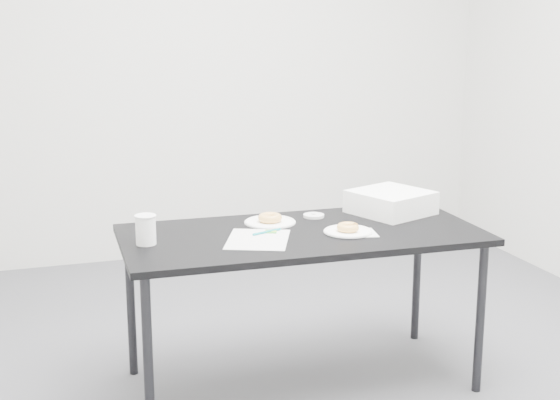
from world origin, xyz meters
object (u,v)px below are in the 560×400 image
object	(u,v)px
table	(302,243)
donut_near	(348,227)
pen	(267,232)
bakery_box	(391,202)
plate_near	(348,232)
donut_far	(270,218)
coffee_cup	(146,230)
plate_far	(270,222)
scorecard	(258,239)

from	to	relation	value
table	donut_near	world-z (taller)	donut_near
pen	bakery_box	bearing A→B (deg)	-6.65
plate_near	donut_far	bearing A→B (deg)	135.63
table	bakery_box	size ratio (longest dim) A/B	4.88
plate_near	coffee_cup	bearing A→B (deg)	173.69
table	plate_near	size ratio (longest dim) A/B	7.46
plate_near	table	bearing A→B (deg)	156.10
table	donut_near	size ratio (longest dim) A/B	15.89
donut_far	coffee_cup	world-z (taller)	coffee_cup
pen	bakery_box	xyz separation A→B (m)	(0.64, 0.16, 0.04)
plate_near	plate_far	distance (m)	0.37
table	pen	distance (m)	0.16
table	coffee_cup	distance (m)	0.66
plate_near	plate_far	bearing A→B (deg)	135.63
donut_near	coffee_cup	world-z (taller)	coffee_cup
pen	coffee_cup	distance (m)	0.50
plate_far	coffee_cup	xyz separation A→B (m)	(-0.56, -0.16, 0.06)
plate_near	donut_far	size ratio (longest dim) A/B	1.93
donut_far	table	bearing A→B (deg)	-64.53
table	coffee_cup	world-z (taller)	coffee_cup
table	bakery_box	bearing A→B (deg)	20.76
coffee_cup	plate_far	bearing A→B (deg)	16.18
plate_far	coffee_cup	world-z (taller)	coffee_cup
plate_near	coffee_cup	size ratio (longest dim) A/B	1.69
pen	plate_near	size ratio (longest dim) A/B	0.70
plate_far	donut_far	size ratio (longest dim) A/B	2.13
table	plate_near	xyz separation A→B (m)	(0.18, -0.08, 0.06)
table	bakery_box	world-z (taller)	bakery_box
table	scorecard	size ratio (longest dim) A/B	4.95
plate_near	coffee_cup	xyz separation A→B (m)	(-0.83, 0.09, 0.05)
table	plate_near	world-z (taller)	plate_near
donut_far	pen	bearing A→B (deg)	-111.84
pen	table	bearing A→B (deg)	-27.00
scorecard	plate_far	size ratio (longest dim) A/B	1.37
scorecard	donut_far	world-z (taller)	donut_far
scorecard	coffee_cup	xyz separation A→B (m)	(-0.44, 0.07, 0.06)
plate_near	coffee_cup	distance (m)	0.83
table	donut_near	xyz separation A→B (m)	(0.18, -0.08, 0.08)
donut_far	coffee_cup	xyz separation A→B (m)	(-0.56, -0.16, 0.04)
donut_far	bakery_box	world-z (taller)	bakery_box
donut_near	coffee_cup	distance (m)	0.83
donut_near	plate_far	distance (m)	0.37
table	donut_far	xyz separation A→B (m)	(-0.08, 0.18, 0.08)
pen	donut_far	bearing A→B (deg)	47.88
coffee_cup	bakery_box	size ratio (longest dim) A/B	0.39
plate_near	donut_far	distance (m)	0.37
coffee_cup	bakery_box	distance (m)	1.15
scorecard	donut_far	xyz separation A→B (m)	(0.13, 0.24, 0.02)
pen	plate_far	xyz separation A→B (m)	(0.06, 0.16, -0.00)
pen	bakery_box	world-z (taller)	bakery_box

